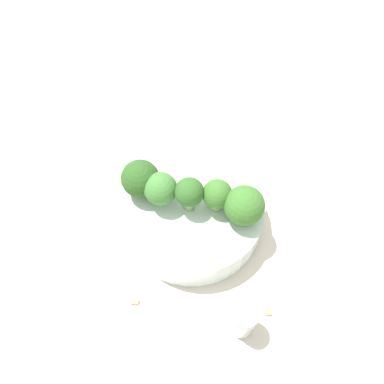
{
  "coord_description": "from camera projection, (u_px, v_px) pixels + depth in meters",
  "views": [
    {
      "loc": [
        0.22,
        0.17,
        0.51
      ],
      "look_at": [
        0.0,
        0.0,
        0.08
      ],
      "focal_mm": 35.0,
      "sensor_mm": 36.0,
      "label": 1
    }
  ],
  "objects": [
    {
      "name": "ground_plane",
      "position": [
        192.0,
        221.0,
        0.58
      ],
      "size": [
        3.0,
        3.0,
        0.0
      ],
      "primitive_type": "plane",
      "color": "beige"
    },
    {
      "name": "bowl",
      "position": [
        192.0,
        212.0,
        0.56
      ],
      "size": [
        0.21,
        0.21,
        0.05
      ],
      "primitive_type": "cylinder",
      "color": "silver",
      "rests_on": "ground_plane"
    },
    {
      "name": "broccoli_floret_0",
      "position": [
        217.0,
        195.0,
        0.51
      ],
      "size": [
        0.04,
        0.04,
        0.05
      ],
      "color": "#8EB770",
      "rests_on": "bowl"
    },
    {
      "name": "broccoli_floret_1",
      "position": [
        188.0,
        193.0,
        0.5
      ],
      "size": [
        0.04,
        0.04,
        0.06
      ],
      "color": "#8EB770",
      "rests_on": "bowl"
    },
    {
      "name": "broccoli_floret_2",
      "position": [
        244.0,
        206.0,
        0.5
      ],
      "size": [
        0.06,
        0.06,
        0.06
      ],
      "color": "#7A9E5B",
      "rests_on": "bowl"
    },
    {
      "name": "broccoli_floret_3",
      "position": [
        140.0,
        179.0,
        0.52
      ],
      "size": [
        0.05,
        0.05,
        0.06
      ],
      "color": "#84AD66",
      "rests_on": "bowl"
    },
    {
      "name": "broccoli_floret_4",
      "position": [
        161.0,
        189.0,
        0.51
      ],
      "size": [
        0.05,
        0.05,
        0.06
      ],
      "color": "#8EB770",
      "rests_on": "bowl"
    },
    {
      "name": "pepper_shaker",
      "position": [
        243.0,
        320.0,
        0.47
      ],
      "size": [
        0.03,
        0.03,
        0.06
      ],
      "color": "silver",
      "rests_on": "ground_plane"
    },
    {
      "name": "almond_crumb_0",
      "position": [
        135.0,
        301.0,
        0.51
      ],
      "size": [
        0.01,
        0.01,
        0.01
      ],
      "primitive_type": "cube",
      "rotation": [
        0.0,
        0.0,
        5.31
      ],
      "color": "tan",
      "rests_on": "ground_plane"
    },
    {
      "name": "almond_crumb_1",
      "position": [
        269.0,
        311.0,
        0.5
      ],
      "size": [
        0.01,
        0.01,
        0.01
      ],
      "primitive_type": "cube",
      "rotation": [
        0.0,
        0.0,
        0.62
      ],
      "color": "tan",
      "rests_on": "ground_plane"
    }
  ]
}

